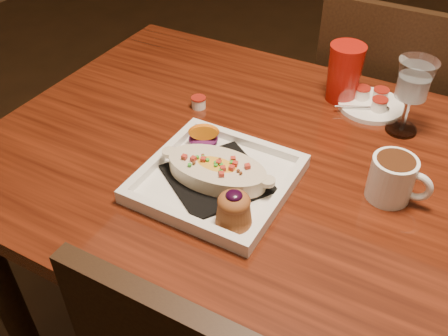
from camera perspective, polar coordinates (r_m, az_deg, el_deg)
The scene contains 8 objects.
table at distance 1.11m, azimuth 10.64°, elevation -4.77°, with size 1.50×0.90×0.75m.
chair_far at distance 1.69m, azimuth 17.48°, elevation 5.06°, with size 0.42×0.42×0.93m.
plate at distance 0.99m, azimuth -0.67°, elevation -1.10°, with size 0.29×0.29×0.08m.
coffee_mug at distance 1.00m, azimuth 18.80°, elevation -1.03°, with size 0.12×0.09×0.09m.
goblet at distance 1.16m, azimuth 20.84°, elevation 8.98°, with size 0.09×0.09×0.18m.
saucer at distance 1.28m, azimuth 16.44°, elevation 7.14°, with size 0.16×0.16×0.11m.
creamer_loose at distance 1.23m, azimuth -2.92°, elevation 7.51°, with size 0.04×0.04×0.03m.
red_tumbler at distance 1.27m, azimuth 13.57°, elevation 10.50°, with size 0.09×0.09×0.14m, color #AE150C.
Camera 1 is at (0.19, -0.78, 1.42)m, focal length 40.00 mm.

